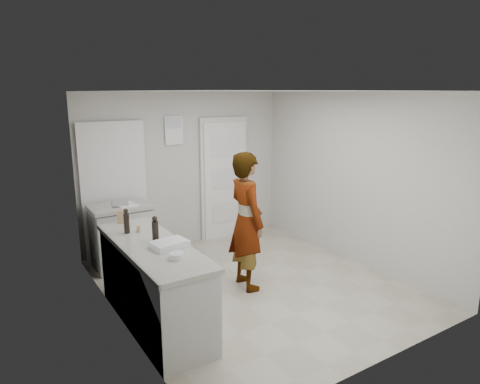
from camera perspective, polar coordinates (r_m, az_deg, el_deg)
ground at (r=5.78m, az=1.87°, el=-12.32°), size 4.00×4.00×0.00m
room_shell at (r=7.00m, az=-8.30°, el=0.97°), size 4.00×4.00×4.00m
main_counter at (r=4.83m, az=-11.39°, el=-12.36°), size 0.64×1.96×0.93m
side_counter at (r=6.43m, az=-15.43°, el=-5.99°), size 0.84×0.61×0.93m
person at (r=5.45m, az=0.87°, el=-3.89°), size 0.48×0.69×1.78m
cake_mix_box at (r=5.42m, az=-15.56°, el=-3.21°), size 0.11×0.07×0.16m
spice_jar at (r=5.04m, az=-13.34°, el=-4.80°), size 0.05×0.05×0.08m
oil_cruet_a at (r=4.68m, az=-11.24°, el=-4.87°), size 0.07×0.07×0.28m
oil_cruet_b at (r=5.01m, az=-14.90°, el=-3.81°), size 0.06×0.06×0.29m
baking_dish at (r=4.51m, az=-9.39°, el=-6.89°), size 0.39×0.29×0.06m
egg_bowl at (r=4.20m, az=-8.47°, el=-8.41°), size 0.15×0.15×0.06m
papers at (r=6.29m, az=-14.96°, el=-1.61°), size 0.28×0.35×0.01m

